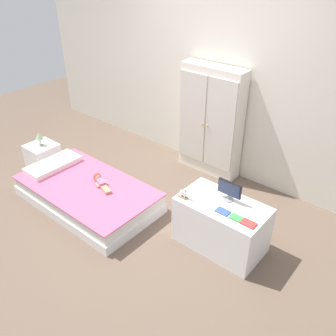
% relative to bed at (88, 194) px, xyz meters
% --- Properties ---
extents(ground_plane, '(10.00, 10.00, 0.02)m').
position_rel_bed_xyz_m(ground_plane, '(0.60, 0.16, -0.14)').
color(ground_plane, brown).
extents(back_wall, '(6.40, 0.05, 2.70)m').
position_rel_bed_xyz_m(back_wall, '(0.60, 1.74, 1.22)').
color(back_wall, silver).
rests_on(back_wall, ground_plane).
extents(bed, '(1.71, 0.96, 0.26)m').
position_rel_bed_xyz_m(bed, '(0.00, 0.00, 0.00)').
color(bed, white).
rests_on(bed, ground_plane).
extents(pillow, '(0.32, 0.69, 0.06)m').
position_rel_bed_xyz_m(pillow, '(-0.65, -0.00, 0.16)').
color(pillow, white).
rests_on(pillow, bed).
extents(doll, '(0.38, 0.19, 0.10)m').
position_rel_bed_xyz_m(doll, '(0.09, 0.13, 0.17)').
color(doll, '#D6668E').
rests_on(doll, bed).
extents(nightstand, '(0.38, 0.38, 0.34)m').
position_rel_bed_xyz_m(nightstand, '(-1.14, 0.15, 0.04)').
color(nightstand, white).
rests_on(nightstand, ground_plane).
extents(table_lamp, '(0.10, 0.10, 0.19)m').
position_rel_bed_xyz_m(table_lamp, '(-1.14, 0.15, 0.35)').
color(table_lamp, '#B7B2AD').
rests_on(table_lamp, nightstand).
extents(wardrobe, '(0.86, 0.27, 1.46)m').
position_rel_bed_xyz_m(wardrobe, '(0.67, 1.57, 0.60)').
color(wardrobe, white).
rests_on(wardrobe, ground_plane).
extents(tv_stand, '(0.89, 0.50, 0.53)m').
position_rel_bed_xyz_m(tv_stand, '(1.62, 0.41, 0.14)').
color(tv_stand, white).
rests_on(tv_stand, ground_plane).
extents(tv_monitor, '(0.25, 0.10, 0.21)m').
position_rel_bed_xyz_m(tv_monitor, '(1.63, 0.49, 0.53)').
color(tv_monitor, '#99999E').
rests_on(tv_monitor, tv_stand).
extents(rocking_horse_toy, '(0.10, 0.04, 0.12)m').
position_rel_bed_xyz_m(rocking_horse_toy, '(1.27, 0.24, 0.46)').
color(rocking_horse_toy, '#8E6642').
rests_on(rocking_horse_toy, tv_stand).
extents(book_blue, '(0.13, 0.09, 0.01)m').
position_rel_bed_xyz_m(book_blue, '(1.69, 0.29, 0.41)').
color(book_blue, blue).
rests_on(book_blue, tv_stand).
extents(book_green, '(0.12, 0.09, 0.01)m').
position_rel_bed_xyz_m(book_green, '(1.83, 0.29, 0.41)').
color(book_green, '#429E51').
rests_on(book_green, tv_stand).
extents(book_red, '(0.14, 0.09, 0.02)m').
position_rel_bed_xyz_m(book_red, '(1.96, 0.29, 0.41)').
color(book_red, '#CC3838').
rests_on(book_red, tv_stand).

